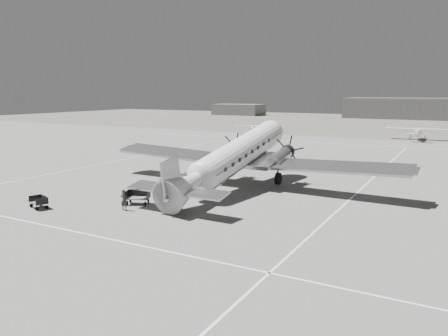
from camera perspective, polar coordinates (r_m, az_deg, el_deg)
ground at (r=38.44m, az=-2.43°, el=-2.79°), size 260.00×260.00×0.00m
taxi_line_near at (r=27.86m, az=-17.66°, el=-8.20°), size 60.00×0.15×0.01m
taxi_line_right at (r=33.98m, az=15.22°, el=-4.83°), size 0.15×80.00×0.01m
taxi_line_left at (r=56.95m, az=-12.78°, el=1.13°), size 0.15×60.00×0.01m
taxi_line_horizon at (r=75.12m, az=13.59°, el=3.16°), size 90.00×0.15×0.01m
grass_infield at (r=128.82m, az=20.12°, el=5.53°), size 260.00×90.00×0.01m
hangar_main at (r=152.84m, az=23.52°, el=7.14°), size 42.00×14.00×6.60m
shed_secondary at (r=164.97m, az=1.93°, el=7.64°), size 18.00×10.00×4.00m
dc3_airliner at (r=37.95m, az=1.45°, el=1.30°), size 29.51×20.79×5.54m
light_plane_left at (r=90.66m, az=4.29°, el=5.11°), size 11.57×11.51×1.87m
light_plane_right at (r=85.44m, az=24.03°, el=4.14°), size 11.82×9.89×2.32m
baggage_cart_near at (r=33.90m, az=-11.21°, el=-3.81°), size 2.21×1.92×1.04m
baggage_cart_far at (r=34.93m, az=-23.05°, el=-4.15°), size 1.82×1.54×0.88m
ground_crew at (r=32.34m, az=-12.92°, el=-4.08°), size 0.60×0.44×1.54m
ramp_agent at (r=34.23m, az=-8.02°, el=-2.82°), size 0.83×1.01×1.92m
passenger at (r=35.45m, az=-6.47°, el=-2.50°), size 0.59×0.87×1.73m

